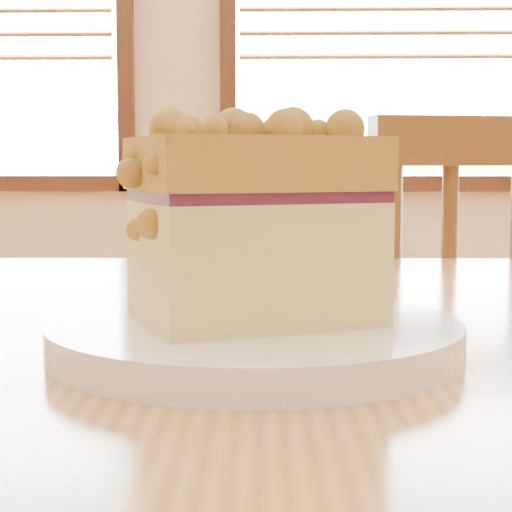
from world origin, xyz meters
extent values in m
plane|color=beige|center=(0.00, 4.00, 1.50)|extent=(7.00, 0.00, 7.00)
cube|color=#3F1C11|center=(0.30, 3.97, 0.76)|extent=(1.76, 0.06, 0.08)
cube|color=brown|center=(0.30, 3.94, 1.63)|extent=(1.56, 0.05, 0.03)
cube|color=brown|center=(0.30, 3.94, 1.51)|extent=(1.56, 0.05, 0.03)
cube|color=brown|center=(0.30, 3.94, 1.39)|extent=(1.56, 0.05, 0.03)
cube|color=#573617|center=(-0.02, 0.73, 0.45)|extent=(0.50, 0.50, 0.04)
cylinder|color=#573617|center=(-0.15, 0.51, 0.68)|extent=(0.04, 0.04, 0.46)
cylinder|color=#573617|center=(-0.07, 0.53, 0.67)|extent=(0.02, 0.02, 0.40)
cylinder|color=white|center=(-0.29, -0.04, 0.76)|extent=(0.24, 0.24, 0.02)
cylinder|color=white|center=(-0.29, -0.04, 0.75)|extent=(0.17, 0.17, 0.01)
cube|color=#EEE186|center=(-0.29, -0.04, 0.81)|extent=(0.16, 0.14, 0.07)
cube|color=#3E1128|center=(-0.29, -0.04, 0.84)|extent=(0.16, 0.14, 0.01)
cube|color=olive|center=(-0.29, -0.04, 0.86)|extent=(0.16, 0.14, 0.03)
sphere|color=olive|center=(-0.28, -0.04, 0.88)|extent=(0.02, 0.02, 0.02)
sphere|color=olive|center=(-0.28, 0.01, 0.88)|extent=(0.02, 0.02, 0.02)
sphere|color=olive|center=(-0.24, -0.05, 0.88)|extent=(0.02, 0.02, 0.02)
sphere|color=olive|center=(-0.32, -0.06, 0.88)|extent=(0.01, 0.01, 0.01)
sphere|color=olive|center=(-0.31, -0.01, 0.88)|extent=(0.02, 0.02, 0.02)
sphere|color=olive|center=(-0.27, -0.07, 0.88)|extent=(0.02, 0.02, 0.02)
sphere|color=olive|center=(-0.35, -0.02, 0.88)|extent=(0.02, 0.02, 0.02)
sphere|color=olive|center=(-0.32, -0.07, 0.88)|extent=(0.01, 0.01, 0.01)
sphere|color=olive|center=(-0.31, -0.07, 0.88)|extent=(0.02, 0.02, 0.02)
sphere|color=olive|center=(-0.25, 0.00, 0.88)|extent=(0.02, 0.02, 0.02)
sphere|color=olive|center=(-0.31, -0.04, 0.88)|extent=(0.01, 0.01, 0.01)
sphere|color=olive|center=(-0.29, 0.00, 0.88)|extent=(0.02, 0.02, 0.02)
sphere|color=olive|center=(-0.30, -0.05, 0.88)|extent=(0.01, 0.01, 0.01)
sphere|color=olive|center=(-0.28, -0.04, 0.88)|extent=(0.02, 0.02, 0.02)
sphere|color=olive|center=(-0.36, -0.06, 0.82)|extent=(0.02, 0.02, 0.02)
sphere|color=olive|center=(-0.37, -0.03, 0.84)|extent=(0.01, 0.01, 0.01)
sphere|color=olive|center=(-0.36, -0.04, 0.86)|extent=(0.01, 0.01, 0.01)
sphere|color=olive|center=(-0.34, -0.09, 0.85)|extent=(0.01, 0.01, 0.01)
sphere|color=olive|center=(-0.36, -0.06, 0.87)|extent=(0.02, 0.02, 0.02)
camera|label=1|loc=(-0.28, -0.55, 0.86)|focal=62.00mm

